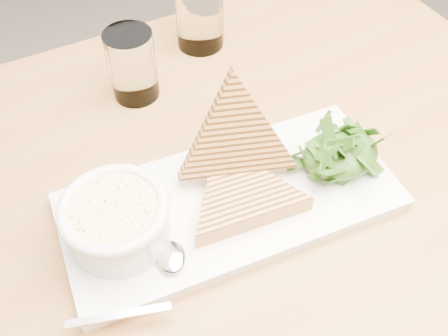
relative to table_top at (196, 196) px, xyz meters
name	(u,v)px	position (x,y,z in m)	size (l,w,h in m)	color
table_top	(196,196)	(0.00, 0.00, 0.00)	(1.10, 0.74, 0.04)	olive
table_leg_br	(339,131)	(0.50, 0.32, -0.39)	(0.06, 0.06, 0.73)	olive
platter	(231,201)	(0.03, -0.04, 0.03)	(0.41, 0.18, 0.02)	white
soup_bowl	(118,224)	(-0.11, -0.04, 0.06)	(0.12, 0.12, 0.05)	white
soup	(114,210)	(-0.11, -0.04, 0.09)	(0.10, 0.10, 0.01)	#F9DF95
bowl_rim	(114,208)	(-0.11, -0.04, 0.09)	(0.12, 0.12, 0.01)	white
sandwich_flat	(242,196)	(0.04, -0.05, 0.05)	(0.17, 0.17, 0.02)	#B77E3E
sandwich_lean	(236,139)	(0.05, 0.00, 0.09)	(0.17, 0.17, 0.09)	#B77E3E
salad_base	(340,154)	(0.18, -0.05, 0.06)	(0.10, 0.08, 0.04)	black
arugula_pile	(341,150)	(0.18, -0.05, 0.06)	(0.11, 0.10, 0.05)	#366A1A
spoon_bowl	(171,257)	(-0.07, -0.10, 0.04)	(0.03, 0.04, 0.01)	silver
spoon_handle	(119,315)	(-0.14, -0.14, 0.04)	(0.11, 0.01, 0.00)	silver
glass_near	(132,65)	(-0.01, 0.20, 0.07)	(0.07, 0.07, 0.11)	white
glass_far	(199,12)	(0.12, 0.28, 0.08)	(0.08, 0.08, 0.12)	white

